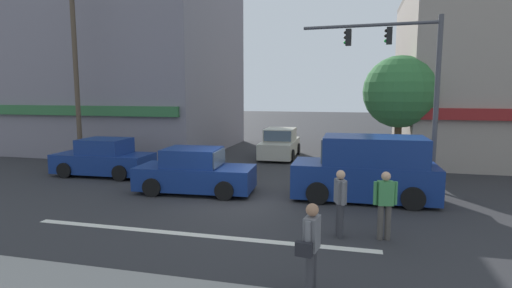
{
  "coord_description": "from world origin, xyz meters",
  "views": [
    {
      "loc": [
        3.82,
        -12.41,
        3.54
      ],
      "look_at": [
        0.21,
        2.0,
        1.6
      ],
      "focal_mm": 28.0,
      "sensor_mm": 36.0,
      "label": 1
    }
  ],
  "objects_px": {
    "pedestrian_mid_crossing": "(340,199)",
    "street_tree": "(400,92)",
    "sedan_approaching_near": "(195,173)",
    "utility_pole_near_left": "(76,72)",
    "utility_pole_far_right": "(438,77)",
    "traffic_light_mast": "(408,74)",
    "sedan_crossing_rightbound": "(104,159)",
    "pedestrian_far_side": "(385,201)",
    "van_crossing_leftbound": "(367,170)",
    "sedan_parked_curbside": "(280,144)",
    "pedestrian_foreground_with_bag": "(311,245)"
  },
  "relations": [
    {
      "from": "sedan_crossing_rightbound",
      "to": "sedan_approaching_near",
      "type": "bearing_deg",
      "value": -19.8
    },
    {
      "from": "street_tree",
      "to": "sedan_crossing_rightbound",
      "type": "distance_m",
      "value": 13.42
    },
    {
      "from": "utility_pole_near_left",
      "to": "sedan_approaching_near",
      "type": "relative_size",
      "value": 2.05
    },
    {
      "from": "sedan_crossing_rightbound",
      "to": "pedestrian_foreground_with_bag",
      "type": "relative_size",
      "value": 2.48
    },
    {
      "from": "sedan_parked_curbside",
      "to": "sedan_crossing_rightbound",
      "type": "bearing_deg",
      "value": -134.62
    },
    {
      "from": "sedan_approaching_near",
      "to": "van_crossing_leftbound",
      "type": "bearing_deg",
      "value": 4.27
    },
    {
      "from": "traffic_light_mast",
      "to": "van_crossing_leftbound",
      "type": "height_order",
      "value": "traffic_light_mast"
    },
    {
      "from": "sedan_approaching_near",
      "to": "street_tree",
      "type": "bearing_deg",
      "value": 40.98
    },
    {
      "from": "sedan_approaching_near",
      "to": "pedestrian_mid_crossing",
      "type": "bearing_deg",
      "value": -32.35
    },
    {
      "from": "street_tree",
      "to": "sedan_crossing_rightbound",
      "type": "relative_size",
      "value": 1.25
    },
    {
      "from": "street_tree",
      "to": "utility_pole_far_right",
      "type": "distance_m",
      "value": 1.68
    },
    {
      "from": "street_tree",
      "to": "sedan_parked_curbside",
      "type": "height_order",
      "value": "street_tree"
    },
    {
      "from": "street_tree",
      "to": "pedestrian_far_side",
      "type": "distance_m",
      "value": 10.0
    },
    {
      "from": "traffic_light_mast",
      "to": "pedestrian_foreground_with_bag",
      "type": "xyz_separation_m",
      "value": [
        -2.46,
        -8.85,
        -3.22
      ]
    },
    {
      "from": "sedan_approaching_near",
      "to": "pedestrian_foreground_with_bag",
      "type": "bearing_deg",
      "value": -53.04
    },
    {
      "from": "utility_pole_near_left",
      "to": "utility_pole_far_right",
      "type": "distance_m",
      "value": 16.39
    },
    {
      "from": "pedestrian_mid_crossing",
      "to": "street_tree",
      "type": "bearing_deg",
      "value": 77.1
    },
    {
      "from": "traffic_light_mast",
      "to": "pedestrian_foreground_with_bag",
      "type": "bearing_deg",
      "value": -105.51
    },
    {
      "from": "sedan_approaching_near",
      "to": "pedestrian_far_side",
      "type": "relative_size",
      "value": 2.52
    },
    {
      "from": "pedestrian_far_side",
      "to": "sedan_crossing_rightbound",
      "type": "bearing_deg",
      "value": 155.94
    },
    {
      "from": "traffic_light_mast",
      "to": "sedan_crossing_rightbound",
      "type": "distance_m",
      "value": 12.66
    },
    {
      "from": "sedan_crossing_rightbound",
      "to": "sedan_approaching_near",
      "type": "distance_m",
      "value": 5.22
    },
    {
      "from": "traffic_light_mast",
      "to": "sedan_approaching_near",
      "type": "relative_size",
      "value": 1.48
    },
    {
      "from": "sedan_crossing_rightbound",
      "to": "utility_pole_near_left",
      "type": "bearing_deg",
      "value": 146.96
    },
    {
      "from": "sedan_parked_curbside",
      "to": "sedan_crossing_rightbound",
      "type": "relative_size",
      "value": 1.0
    },
    {
      "from": "pedestrian_far_side",
      "to": "sedan_parked_curbside",
      "type": "bearing_deg",
      "value": 112.32
    },
    {
      "from": "utility_pole_near_left",
      "to": "pedestrian_mid_crossing",
      "type": "xyz_separation_m",
      "value": [
        12.37,
        -6.53,
        -3.5
      ]
    },
    {
      "from": "sedan_crossing_rightbound",
      "to": "van_crossing_leftbound",
      "type": "height_order",
      "value": "van_crossing_leftbound"
    },
    {
      "from": "sedan_approaching_near",
      "to": "pedestrian_mid_crossing",
      "type": "xyz_separation_m",
      "value": [
        5.15,
        -3.26,
        0.24
      ]
    },
    {
      "from": "sedan_parked_curbside",
      "to": "pedestrian_foreground_with_bag",
      "type": "bearing_deg",
      "value": -77.32
    },
    {
      "from": "utility_pole_near_left",
      "to": "pedestrian_mid_crossing",
      "type": "distance_m",
      "value": 14.41
    },
    {
      "from": "street_tree",
      "to": "traffic_light_mast",
      "type": "distance_m",
      "value": 3.97
    },
    {
      "from": "utility_pole_near_left",
      "to": "pedestrian_far_side",
      "type": "xyz_separation_m",
      "value": [
        13.41,
        -6.46,
        -3.5
      ]
    },
    {
      "from": "utility_pole_far_right",
      "to": "van_crossing_leftbound",
      "type": "xyz_separation_m",
      "value": [
        -3.04,
        -5.82,
        -3.2
      ]
    },
    {
      "from": "sedan_crossing_rightbound",
      "to": "pedestrian_foreground_with_bag",
      "type": "distance_m",
      "value": 12.66
    },
    {
      "from": "street_tree",
      "to": "pedestrian_mid_crossing",
      "type": "height_order",
      "value": "street_tree"
    },
    {
      "from": "sedan_parked_curbside",
      "to": "utility_pole_far_right",
      "type": "bearing_deg",
      "value": -15.1
    },
    {
      "from": "pedestrian_mid_crossing",
      "to": "pedestrian_far_side",
      "type": "xyz_separation_m",
      "value": [
        1.05,
        0.07,
        0.0
      ]
    },
    {
      "from": "traffic_light_mast",
      "to": "pedestrian_far_side",
      "type": "height_order",
      "value": "traffic_light_mast"
    },
    {
      "from": "sedan_parked_curbside",
      "to": "pedestrian_foreground_with_bag",
      "type": "relative_size",
      "value": 2.48
    },
    {
      "from": "traffic_light_mast",
      "to": "sedan_crossing_rightbound",
      "type": "xyz_separation_m",
      "value": [
        -12.15,
        -0.72,
        -3.46
      ]
    },
    {
      "from": "utility_pole_far_right",
      "to": "traffic_light_mast",
      "type": "xyz_separation_m",
      "value": [
        -1.66,
        -3.78,
        -0.03
      ]
    },
    {
      "from": "utility_pole_near_left",
      "to": "sedan_crossing_rightbound",
      "type": "xyz_separation_m",
      "value": [
        2.3,
        -1.5,
        -3.74
      ]
    },
    {
      "from": "pedestrian_foreground_with_bag",
      "to": "pedestrian_far_side",
      "type": "xyz_separation_m",
      "value": [
        1.41,
        3.17,
        -0.0
      ]
    },
    {
      "from": "street_tree",
      "to": "pedestrian_foreground_with_bag",
      "type": "relative_size",
      "value": 3.11
    },
    {
      "from": "utility_pole_near_left",
      "to": "van_crossing_leftbound",
      "type": "bearing_deg",
      "value": -12.2
    },
    {
      "from": "van_crossing_leftbound",
      "to": "street_tree",
      "type": "bearing_deg",
      "value": 75.86
    },
    {
      "from": "traffic_light_mast",
      "to": "pedestrian_mid_crossing",
      "type": "bearing_deg",
      "value": -109.98
    },
    {
      "from": "street_tree",
      "to": "utility_pole_near_left",
      "type": "distance_m",
      "value": 14.94
    },
    {
      "from": "sedan_crossing_rightbound",
      "to": "pedestrian_far_side",
      "type": "distance_m",
      "value": 12.17
    }
  ]
}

